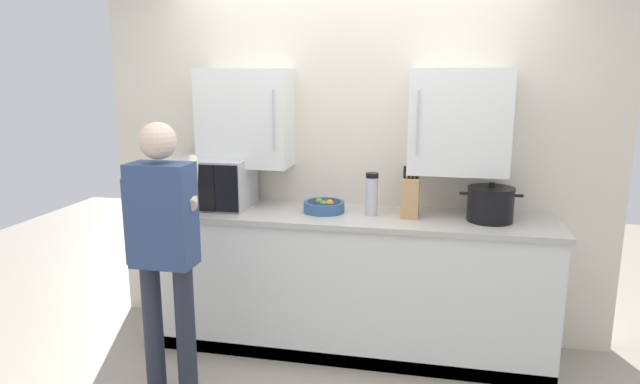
% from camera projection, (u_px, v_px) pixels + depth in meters
% --- Properties ---
extents(back_wall_tiled, '(3.59, 0.44, 2.74)m').
position_uv_depth(back_wall_tiled, '(352.00, 139.00, 3.83)').
color(back_wall_tiled, beige).
rests_on(back_wall_tiled, ground_plane).
extents(counter_unit, '(2.73, 0.61, 0.95)m').
position_uv_depth(counter_unit, '(343.00, 282.00, 3.74)').
color(counter_unit, white).
rests_on(counter_unit, ground_plane).
extents(microwave_oven, '(0.57, 0.42, 0.34)m').
position_uv_depth(microwave_oven, '(206.00, 182.00, 3.84)').
color(microwave_oven, '#B7BABF').
rests_on(microwave_oven, counter_unit).
extents(thermos_flask, '(0.08, 0.08, 0.28)m').
position_uv_depth(thermos_flask, '(372.00, 194.00, 3.57)').
color(thermos_flask, '#B7BABF').
rests_on(thermos_flask, counter_unit).
extents(knife_block, '(0.11, 0.15, 0.33)m').
position_uv_depth(knife_block, '(410.00, 197.00, 3.54)').
color(knife_block, tan).
rests_on(knife_block, counter_unit).
extents(stock_pot, '(0.38, 0.29, 0.25)m').
position_uv_depth(stock_pot, '(490.00, 204.00, 3.44)').
color(stock_pot, black).
rests_on(stock_pot, counter_unit).
extents(fruit_bowl, '(0.27, 0.27, 0.10)m').
position_uv_depth(fruit_bowl, '(324.00, 206.00, 3.68)').
color(fruit_bowl, '#335684').
rests_on(fruit_bowl, counter_unit).
extents(person_figure, '(0.44, 0.64, 1.60)m').
position_uv_depth(person_figure, '(164.00, 239.00, 3.05)').
color(person_figure, '#282D3D').
rests_on(person_figure, ground_plane).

